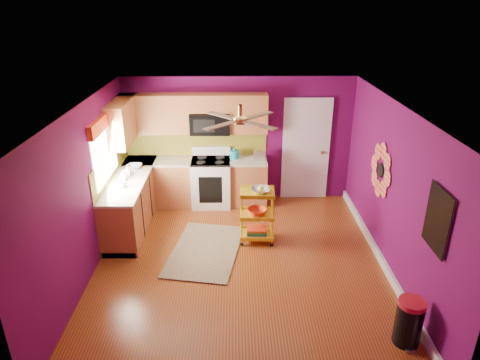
{
  "coord_description": "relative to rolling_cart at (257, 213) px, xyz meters",
  "views": [
    {
      "loc": [
        -0.08,
        -5.64,
        3.88
      ],
      "look_at": [
        -0.0,
        0.4,
        1.28
      ],
      "focal_mm": 32.0,
      "sensor_mm": 36.0,
      "label": 1
    }
  ],
  "objects": [
    {
      "name": "ground",
      "position": [
        -0.3,
        -0.72,
        -0.53
      ],
      "size": [
        5.0,
        5.0,
        0.0
      ],
      "primitive_type": "plane",
      "color": "#672C10",
      "rests_on": "ground"
    },
    {
      "name": "room_envelope",
      "position": [
        -0.27,
        -0.72,
        1.1
      ],
      "size": [
        4.54,
        5.04,
        2.52
      ],
      "color": "#5B0A48",
      "rests_on": "ground"
    },
    {
      "name": "lower_cabinets",
      "position": [
        -1.64,
        1.09,
        -0.09
      ],
      "size": [
        2.81,
        2.31,
        0.94
      ],
      "color": "brown",
      "rests_on": "ground"
    },
    {
      "name": "electric_range",
      "position": [
        -0.85,
        1.45,
        -0.05
      ],
      "size": [
        0.76,
        0.66,
        1.13
      ],
      "color": "white",
      "rests_on": "ground"
    },
    {
      "name": "upper_cabinetry",
      "position": [
        -1.54,
        1.45,
        1.27
      ],
      "size": [
        2.8,
        2.3,
        1.26
      ],
      "color": "brown",
      "rests_on": "ground"
    },
    {
      "name": "left_window",
      "position": [
        -2.52,
        0.33,
        1.21
      ],
      "size": [
        0.08,
        1.35,
        1.08
      ],
      "color": "white",
      "rests_on": "ground"
    },
    {
      "name": "panel_door",
      "position": [
        1.05,
        1.75,
        0.5
      ],
      "size": [
        0.95,
        0.11,
        2.15
      ],
      "color": "white",
      "rests_on": "ground"
    },
    {
      "name": "right_wall_art",
      "position": [
        1.93,
        -1.06,
        0.92
      ],
      "size": [
        0.04,
        2.74,
        1.04
      ],
      "color": "black",
      "rests_on": "ground"
    },
    {
      "name": "ceiling_fan",
      "position": [
        -0.3,
        -0.52,
        1.76
      ],
      "size": [
        1.01,
        1.01,
        0.26
      ],
      "color": "#BF8C3F",
      "rests_on": "ground"
    },
    {
      "name": "shag_rug",
      "position": [
        -0.87,
        -0.32,
        -0.52
      ],
      "size": [
        1.32,
        1.86,
        0.02
      ],
      "primitive_type": "cube",
      "rotation": [
        0.0,
        0.0,
        -0.17
      ],
      "color": "black",
      "rests_on": "ground"
    },
    {
      "name": "rolling_cart",
      "position": [
        0.0,
        0.0,
        0.0
      ],
      "size": [
        0.59,
        0.44,
        1.03
      ],
      "color": "yellow",
      "rests_on": "ground"
    },
    {
      "name": "trash_can",
      "position": [
        1.69,
        -2.38,
        -0.22
      ],
      "size": [
        0.34,
        0.36,
        0.61
      ],
      "color": "black",
      "rests_on": "ground"
    },
    {
      "name": "teal_kettle",
      "position": [
        -0.39,
        1.56,
        0.5
      ],
      "size": [
        0.18,
        0.18,
        0.21
      ],
      "color": "teal",
      "rests_on": "lower_cabinets"
    },
    {
      "name": "toaster",
      "position": [
        0.1,
        1.46,
        0.5
      ],
      "size": [
        0.22,
        0.15,
        0.18
      ],
      "primitive_type": "cube",
      "color": "beige",
      "rests_on": "lower_cabinets"
    },
    {
      "name": "soap_bottle_a",
      "position": [
        -2.28,
        0.67,
        0.52
      ],
      "size": [
        0.09,
        0.1,
        0.21
      ],
      "primitive_type": "imported",
      "color": "#EA3F72",
      "rests_on": "lower_cabinets"
    },
    {
      "name": "soap_bottle_b",
      "position": [
        -2.31,
        0.48,
        0.5
      ],
      "size": [
        0.14,
        0.14,
        0.18
      ],
      "primitive_type": "imported",
      "color": "white",
      "rests_on": "lower_cabinets"
    },
    {
      "name": "counter_dish",
      "position": [
        -2.24,
        1.05,
        0.44
      ],
      "size": [
        0.27,
        0.27,
        0.07
      ],
      "primitive_type": "imported",
      "color": "white",
      "rests_on": "lower_cabinets"
    },
    {
      "name": "counter_cup",
      "position": [
        -2.25,
        0.19,
        0.46
      ],
      "size": [
        0.12,
        0.12,
        0.1
      ],
      "primitive_type": "imported",
      "color": "white",
      "rests_on": "lower_cabinets"
    }
  ]
}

